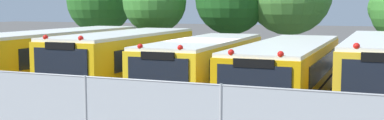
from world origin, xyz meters
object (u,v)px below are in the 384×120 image
Objects in this scene: school_bus_0 at (58,57)px; school_bus_1 at (126,61)px; school_bus_2 at (205,66)px; school_bus_3 at (289,71)px; tree_1 at (153,1)px; tree_0 at (99,2)px.

school_bus_1 is at bearing 178.79° from school_bus_0.
school_bus_2 is 0.91× the size of school_bus_3.
school_bus_0 is 6.95m from school_bus_2.
school_bus_0 is 1.08× the size of school_bus_3.
tree_1 is (-2.70, 8.14, 2.57)m from school_bus_1.
tree_0 is at bearing -34.88° from school_bus_3.
school_bus_0 is 8.54m from tree_1.
school_bus_3 is at bearing 173.88° from school_bus_2.
tree_0 reaches higher than school_bus_3.
school_bus_0 is 11.53m from tree_0.
school_bus_1 is at bearing 0.21° from school_bus_3.
school_bus_1 is 13.28m from tree_0.
school_bus_3 is 1.75× the size of tree_1.
school_bus_2 is at bearing -51.97° from tree_1.
school_bus_3 is (3.39, -0.28, -0.00)m from school_bus_2.
tree_1 is (-6.15, 7.87, 2.68)m from school_bus_2.
school_bus_2 reaches higher than school_bus_3.
tree_0 is 5.65m from tree_1.
tree_1 is at bearing -53.38° from school_bus_2.
school_bus_1 is 8.95m from tree_1.
school_bus_0 is at bearing -1.63° from school_bus_1.
school_bus_0 is at bearing 0.12° from school_bus_3.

